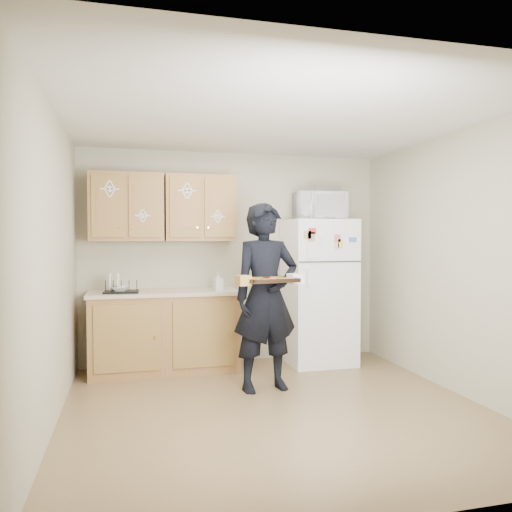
% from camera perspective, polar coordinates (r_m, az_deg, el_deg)
% --- Properties ---
extents(floor, '(3.60, 3.60, 0.00)m').
position_cam_1_polar(floor, '(4.53, 2.30, -17.05)').
color(floor, brown).
rests_on(floor, ground).
extents(ceiling, '(3.60, 3.60, 0.00)m').
position_cam_1_polar(ceiling, '(4.40, 2.35, 15.44)').
color(ceiling, silver).
rests_on(ceiling, wall_back).
extents(wall_back, '(3.60, 0.04, 2.50)m').
position_cam_1_polar(wall_back, '(6.03, -2.56, -0.16)').
color(wall_back, '#AFAA8E').
rests_on(wall_back, floor).
extents(wall_front, '(3.60, 0.04, 2.50)m').
position_cam_1_polar(wall_front, '(2.61, 13.67, -3.05)').
color(wall_front, '#AFAA8E').
rests_on(wall_front, floor).
extents(wall_left, '(0.04, 3.60, 2.50)m').
position_cam_1_polar(wall_left, '(4.15, -22.26, -1.29)').
color(wall_left, '#AFAA8E').
rests_on(wall_left, floor).
extents(wall_right, '(0.04, 3.60, 2.50)m').
position_cam_1_polar(wall_right, '(5.10, 22.11, -0.70)').
color(wall_right, '#AFAA8E').
rests_on(wall_right, floor).
extents(refrigerator, '(0.75, 0.70, 1.70)m').
position_cam_1_polar(refrigerator, '(5.97, 7.16, -4.04)').
color(refrigerator, white).
rests_on(refrigerator, floor).
extents(base_cabinet, '(1.60, 0.60, 0.86)m').
position_cam_1_polar(base_cabinet, '(5.69, -10.39, -8.64)').
color(base_cabinet, olive).
rests_on(base_cabinet, floor).
extents(countertop, '(1.64, 0.64, 0.04)m').
position_cam_1_polar(countertop, '(5.62, -10.41, -4.13)').
color(countertop, beige).
rests_on(countertop, base_cabinet).
extents(upper_cab_left, '(0.80, 0.33, 0.75)m').
position_cam_1_polar(upper_cab_left, '(5.73, -14.58, 5.42)').
color(upper_cab_left, olive).
rests_on(upper_cab_left, wall_back).
extents(upper_cab_right, '(0.80, 0.33, 0.75)m').
position_cam_1_polar(upper_cab_right, '(5.78, -6.39, 5.44)').
color(upper_cab_right, olive).
rests_on(upper_cab_right, wall_back).
extents(cereal_box, '(0.20, 0.07, 0.32)m').
position_cam_1_polar(cereal_box, '(6.50, 10.64, -9.73)').
color(cereal_box, '#F0D154').
rests_on(cereal_box, floor).
extents(person, '(0.72, 0.53, 1.82)m').
position_cam_1_polar(person, '(4.87, 1.14, -4.68)').
color(person, black).
rests_on(person, floor).
extents(baking_tray, '(0.50, 0.40, 0.04)m').
position_cam_1_polar(baking_tray, '(4.55, 1.59, -2.83)').
color(baking_tray, black).
rests_on(baking_tray, person).
extents(pizza_front_left, '(0.15, 0.15, 0.02)m').
position_cam_1_polar(pizza_front_left, '(4.44, 0.74, -2.73)').
color(pizza_front_left, orange).
rests_on(pizza_front_left, baking_tray).
extents(pizza_front_right, '(0.15, 0.15, 0.02)m').
position_cam_1_polar(pizza_front_right, '(4.53, 3.23, -2.64)').
color(pizza_front_right, orange).
rests_on(pizza_front_right, baking_tray).
extents(pizza_back_left, '(0.15, 0.15, 0.02)m').
position_cam_1_polar(pizza_back_left, '(4.58, -0.03, -2.59)').
color(pizza_back_left, orange).
rests_on(pizza_back_left, baking_tray).
extents(pizza_back_right, '(0.15, 0.15, 0.02)m').
position_cam_1_polar(pizza_back_right, '(4.66, 2.40, -2.50)').
color(pizza_back_right, orange).
rests_on(pizza_back_right, baking_tray).
extents(microwave, '(0.59, 0.42, 0.32)m').
position_cam_1_polar(microwave, '(5.91, 7.32, 5.69)').
color(microwave, white).
rests_on(microwave, refrigerator).
extents(foil_pan, '(0.38, 0.29, 0.07)m').
position_cam_1_polar(foil_pan, '(5.97, 7.69, 7.53)').
color(foil_pan, '#AAABB1').
rests_on(foil_pan, microwave).
extents(dish_rack, '(0.37, 0.29, 0.14)m').
position_cam_1_polar(dish_rack, '(5.51, -15.15, -3.33)').
color(dish_rack, black).
rests_on(dish_rack, countertop).
extents(bowl, '(0.23, 0.23, 0.05)m').
position_cam_1_polar(bowl, '(5.51, -15.35, -3.63)').
color(bowl, silver).
rests_on(bowl, dish_rack).
extents(soap_bottle, '(0.11, 0.11, 0.20)m').
position_cam_1_polar(soap_bottle, '(5.56, -4.35, -2.92)').
color(soap_bottle, white).
rests_on(soap_bottle, countertop).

